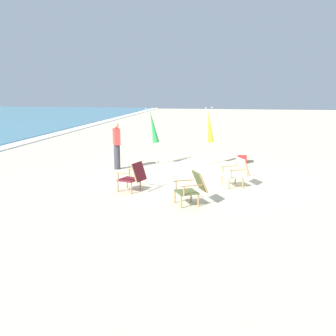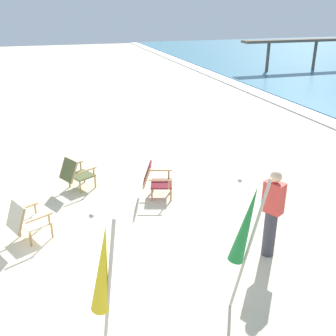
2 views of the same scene
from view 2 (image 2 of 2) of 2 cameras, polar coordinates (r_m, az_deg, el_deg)
The scene contains 7 objects.
ground_plane at distance 7.32m, azimuth -9.35°, elevation -12.29°, with size 80.00×80.00×0.00m, color beige.
beach_chair_far_center at distance 9.04m, azimuth -1.89°, elevation -1.68°, with size 0.75×0.81×0.82m.
beach_chair_front_right at distance 9.64m, azimuth -13.25°, elevation -0.72°, with size 0.84×0.90×0.80m.
beach_chair_back_right at distance 7.86m, azimuth -19.89°, elevation -7.13°, with size 0.82×0.87×0.81m.
umbrella_furled_yellow at distance 4.63m, azimuth -9.39°, elevation -14.53°, with size 0.36×0.42×2.12m.
umbrella_furled_green at distance 5.51m, azimuth 11.27°, elevation -8.27°, with size 0.28×0.54×2.09m.
person_near_chairs at distance 7.03m, azimuth 14.83°, elevation -6.35°, with size 0.39×0.34×1.63m.
Camera 2 is at (5.99, -0.63, 4.17)m, focal length 42.00 mm.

